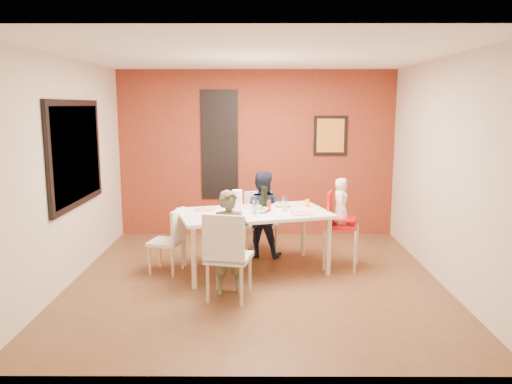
{
  "coord_description": "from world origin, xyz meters",
  "views": [
    {
      "loc": [
        0.02,
        -5.91,
        2.13
      ],
      "look_at": [
        0.0,
        0.3,
        1.05
      ],
      "focal_mm": 35.0,
      "sensor_mm": 36.0,
      "label": 1
    }
  ],
  "objects_px": {
    "chair_left": "(171,237)",
    "high_chair": "(338,222)",
    "dining_table": "(254,217)",
    "paper_towel_roll": "(237,201)",
    "chair_near": "(227,252)",
    "toddler": "(341,201)",
    "chair_far": "(260,218)",
    "wine_bottle": "(264,198)",
    "child_far": "(261,214)",
    "child_near": "(230,243)"
  },
  "relations": [
    {
      "from": "child_far",
      "to": "dining_table",
      "type": "bearing_deg",
      "value": 90.49
    },
    {
      "from": "child_far",
      "to": "toddler",
      "type": "height_order",
      "value": "child_far"
    },
    {
      "from": "chair_near",
      "to": "chair_left",
      "type": "bearing_deg",
      "value": -38.48
    },
    {
      "from": "chair_near",
      "to": "paper_towel_roll",
      "type": "relative_size",
      "value": 3.43
    },
    {
      "from": "dining_table",
      "to": "child_far",
      "type": "relative_size",
      "value": 1.71
    },
    {
      "from": "high_chair",
      "to": "toddler",
      "type": "bearing_deg",
      "value": -100.4
    },
    {
      "from": "toddler",
      "to": "child_near",
      "type": "bearing_deg",
      "value": 133.25
    },
    {
      "from": "chair_far",
      "to": "paper_towel_roll",
      "type": "height_order",
      "value": "paper_towel_roll"
    },
    {
      "from": "dining_table",
      "to": "chair_far",
      "type": "height_order",
      "value": "chair_far"
    },
    {
      "from": "paper_towel_roll",
      "to": "dining_table",
      "type": "bearing_deg",
      "value": 15.15
    },
    {
      "from": "chair_near",
      "to": "child_near",
      "type": "bearing_deg",
      "value": -81.83
    },
    {
      "from": "dining_table",
      "to": "wine_bottle",
      "type": "height_order",
      "value": "wine_bottle"
    },
    {
      "from": "wine_bottle",
      "to": "high_chair",
      "type": "bearing_deg",
      "value": 1.82
    },
    {
      "from": "child_near",
      "to": "paper_towel_roll",
      "type": "xyz_separation_m",
      "value": [
        0.06,
        0.75,
        0.33
      ]
    },
    {
      "from": "chair_near",
      "to": "chair_left",
      "type": "xyz_separation_m",
      "value": [
        -0.77,
        0.96,
        -0.09
      ]
    },
    {
      "from": "paper_towel_roll",
      "to": "high_chair",
      "type": "bearing_deg",
      "value": 9.02
    },
    {
      "from": "chair_far",
      "to": "wine_bottle",
      "type": "xyz_separation_m",
      "value": [
        0.06,
        -0.74,
        0.44
      ]
    },
    {
      "from": "dining_table",
      "to": "chair_far",
      "type": "bearing_deg",
      "value": 84.92
    },
    {
      "from": "chair_near",
      "to": "toddler",
      "type": "height_order",
      "value": "toddler"
    },
    {
      "from": "child_far",
      "to": "paper_towel_roll",
      "type": "height_order",
      "value": "child_far"
    },
    {
      "from": "paper_towel_roll",
      "to": "child_far",
      "type": "bearing_deg",
      "value": 65.49
    },
    {
      "from": "chair_far",
      "to": "child_far",
      "type": "xyz_separation_m",
      "value": [
        0.02,
        -0.24,
        0.12
      ]
    },
    {
      "from": "child_near",
      "to": "dining_table",
      "type": "bearing_deg",
      "value": 62.9
    },
    {
      "from": "chair_near",
      "to": "toddler",
      "type": "bearing_deg",
      "value": -127.29
    },
    {
      "from": "high_chair",
      "to": "toddler",
      "type": "xyz_separation_m",
      "value": [
        0.03,
        -0.01,
        0.29
      ]
    },
    {
      "from": "paper_towel_roll",
      "to": "child_near",
      "type": "bearing_deg",
      "value": -94.3
    },
    {
      "from": "high_chair",
      "to": "child_near",
      "type": "relative_size",
      "value": 0.84
    },
    {
      "from": "dining_table",
      "to": "toddler",
      "type": "xyz_separation_m",
      "value": [
        1.14,
        0.14,
        0.18
      ]
    },
    {
      "from": "toddler",
      "to": "chair_far",
      "type": "bearing_deg",
      "value": 64.88
    },
    {
      "from": "chair_left",
      "to": "toddler",
      "type": "relative_size",
      "value": 1.38
    },
    {
      "from": "high_chair",
      "to": "wine_bottle",
      "type": "xyz_separation_m",
      "value": [
        -0.98,
        -0.03,
        0.33
      ]
    },
    {
      "from": "chair_far",
      "to": "toddler",
      "type": "xyz_separation_m",
      "value": [
        1.06,
        -0.72,
        0.4
      ]
    },
    {
      "from": "dining_table",
      "to": "child_near",
      "type": "distance_m",
      "value": 0.86
    },
    {
      "from": "wine_bottle",
      "to": "dining_table",
      "type": "bearing_deg",
      "value": -137.95
    },
    {
      "from": "dining_table",
      "to": "child_far",
      "type": "bearing_deg",
      "value": 80.96
    },
    {
      "from": "wine_bottle",
      "to": "toddler",
      "type": "bearing_deg",
      "value": 1.08
    },
    {
      "from": "high_chair",
      "to": "paper_towel_roll",
      "type": "relative_size",
      "value": 3.47
    },
    {
      "from": "child_far",
      "to": "toddler",
      "type": "relative_size",
      "value": 2.03
    },
    {
      "from": "child_near",
      "to": "paper_towel_roll",
      "type": "relative_size",
      "value": 4.11
    },
    {
      "from": "chair_left",
      "to": "paper_towel_roll",
      "type": "bearing_deg",
      "value": 106.47
    },
    {
      "from": "child_far",
      "to": "chair_near",
      "type": "bearing_deg",
      "value": 86.51
    },
    {
      "from": "high_chair",
      "to": "child_far",
      "type": "distance_m",
      "value": 1.12
    },
    {
      "from": "child_far",
      "to": "toddler",
      "type": "distance_m",
      "value": 1.18
    },
    {
      "from": "chair_near",
      "to": "child_far",
      "type": "height_order",
      "value": "child_far"
    },
    {
      "from": "chair_left",
      "to": "dining_table",
      "type": "bearing_deg",
      "value": 109.09
    },
    {
      "from": "high_chair",
      "to": "toddler",
      "type": "relative_size",
      "value": 1.67
    },
    {
      "from": "child_near",
      "to": "chair_far",
      "type": "bearing_deg",
      "value": 69.64
    },
    {
      "from": "chair_left",
      "to": "child_far",
      "type": "bearing_deg",
      "value": 135.92
    },
    {
      "from": "chair_far",
      "to": "child_near",
      "type": "bearing_deg",
      "value": -118.64
    },
    {
      "from": "chair_left",
      "to": "high_chair",
      "type": "relative_size",
      "value": 0.83
    }
  ]
}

